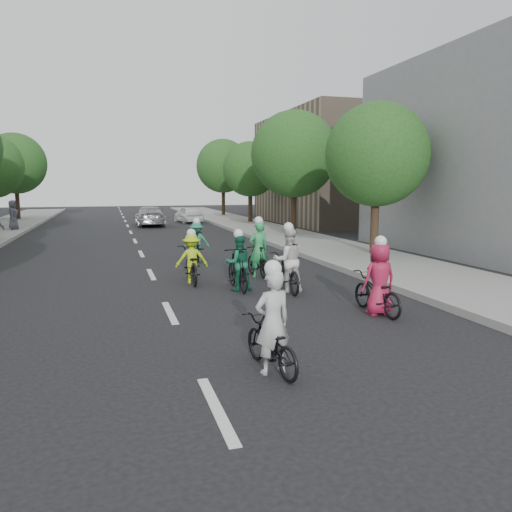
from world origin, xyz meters
name	(u,v)px	position (x,y,z in m)	size (l,w,h in m)	color
ground	(170,313)	(0.00, 0.00, 0.00)	(120.00, 120.00, 0.00)	black
sidewalk_right	(320,246)	(8.00, 10.00, 0.07)	(4.00, 80.00, 0.15)	gray
curb_right	(280,247)	(6.05, 10.00, 0.09)	(0.18, 80.00, 0.18)	#999993
bldg_se	(344,169)	(16.00, 24.00, 4.00)	(10.00, 14.00, 8.00)	gray
tree_l_5	(15,164)	(-8.20, 33.00, 4.52)	(4.80, 4.80, 6.93)	black
tree_r_0	(377,155)	(8.80, 6.60, 3.96)	(4.00, 4.00, 5.97)	black
tree_r_1	(294,154)	(8.80, 15.60, 4.52)	(4.80, 4.80, 6.93)	black
tree_r_2	(250,169)	(8.80, 24.60, 3.96)	(4.00, 4.00, 5.97)	black
tree_r_3	(223,166)	(8.80, 33.60, 4.52)	(4.80, 4.80, 6.93)	black
cyclist_0	(197,244)	(1.89, 7.51, 0.63)	(0.98, 1.86, 1.61)	black
cyclist_1	(258,256)	(3.14, 3.66, 0.64)	(0.67, 1.63, 1.87)	black
cyclist_2	(191,263)	(1.02, 3.31, 0.59)	(0.94, 1.99, 1.58)	black
cyclist_3	(238,267)	(2.06, 1.93, 0.64)	(0.74, 1.88, 1.65)	black
cyclist_4	(287,267)	(3.27, 1.40, 0.65)	(0.85, 1.94, 1.85)	black
cyclist_5	(378,287)	(4.36, -1.38, 0.60)	(0.81, 1.78, 1.73)	black
cyclist_6	(271,336)	(1.06, -3.97, 0.55)	(0.81, 1.66, 1.72)	black
follow_car_lead	(150,216)	(1.51, 24.59, 0.68)	(1.91, 4.69, 1.36)	#A3A3A8
follow_car_trail	(189,214)	(4.57, 26.83, 0.63)	(1.49, 3.69, 1.26)	white
spectator_2	(13,215)	(-6.76, 22.13, 1.04)	(0.87, 0.56, 1.78)	#4B4B57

